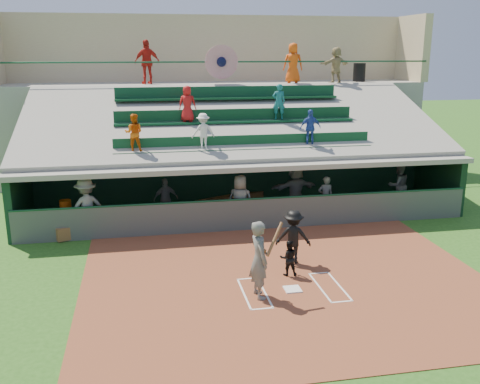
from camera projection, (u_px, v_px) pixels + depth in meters
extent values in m
plane|color=#275618|center=(292.00, 290.00, 14.03)|extent=(100.00, 100.00, 0.00)
cube|color=brown|center=(287.00, 282.00, 14.50)|extent=(11.00, 9.00, 0.02)
cube|color=white|center=(292.00, 289.00, 14.02)|extent=(0.43, 0.43, 0.03)
cube|color=silver|center=(265.00, 292.00, 13.89)|extent=(0.05, 1.80, 0.01)
cube|color=silver|center=(320.00, 287.00, 14.16)|extent=(0.05, 1.80, 0.01)
cube|color=white|center=(244.00, 294.00, 13.79)|extent=(0.05, 1.80, 0.01)
cube|color=white|center=(339.00, 286.00, 14.25)|extent=(0.05, 1.80, 0.01)
cube|color=white|center=(247.00, 279.00, 14.69)|extent=(0.60, 0.05, 0.01)
cube|color=white|center=(319.00, 273.00, 15.06)|extent=(0.60, 0.05, 0.01)
cube|color=white|center=(262.00, 309.00, 12.98)|extent=(0.60, 0.05, 0.01)
cube|color=white|center=(342.00, 302.00, 13.35)|extent=(0.60, 0.05, 0.01)
cube|color=gray|center=(243.00, 215.00, 20.43)|extent=(16.00, 3.50, 0.04)
cube|color=gray|center=(217.00, 130.00, 26.26)|extent=(20.00, 3.00, 4.60)
cube|color=#4E534E|center=(253.00, 215.00, 18.64)|extent=(16.00, 0.06, 1.10)
cylinder|color=#154327|center=(253.00, 199.00, 18.49)|extent=(16.00, 0.08, 0.08)
cube|color=black|center=(235.00, 177.00, 21.82)|extent=(16.00, 0.25, 2.20)
cube|color=#10311C|center=(20.00, 198.00, 18.73)|extent=(0.25, 3.50, 2.20)
cube|color=black|center=(438.00, 178.00, 21.59)|extent=(0.25, 3.50, 2.20)
cube|color=gray|center=(244.00, 159.00, 19.87)|extent=(16.40, 3.90, 0.18)
cube|color=gray|center=(228.00, 167.00, 23.47)|extent=(16.40, 3.50, 2.30)
cube|color=gray|center=(222.00, 135.00, 24.74)|extent=(16.40, 0.30, 4.60)
cube|color=gray|center=(235.00, 119.00, 21.31)|extent=(16.40, 6.51, 2.37)
cube|color=#0C381E|center=(246.00, 149.00, 19.24)|extent=(9.40, 0.42, 0.08)
cube|color=#0E3D22|center=(245.00, 141.00, 19.36)|extent=(9.40, 0.06, 0.45)
cube|color=#0D3B21|center=(237.00, 122.00, 20.85)|extent=(9.40, 0.42, 0.08)
cube|color=#0C361E|center=(236.00, 115.00, 20.97)|extent=(9.40, 0.06, 0.45)
cube|color=#0C361B|center=(229.00, 98.00, 22.46)|extent=(9.40, 0.42, 0.08)
cube|color=#0D3922|center=(228.00, 92.00, 22.58)|extent=(9.40, 0.06, 0.45)
imported|color=#D75C0C|center=(134.00, 133.00, 18.45)|extent=(0.70, 0.58, 1.31)
imported|color=silver|center=(203.00, 131.00, 18.88)|extent=(0.88, 0.58, 1.28)
imported|color=#2847A0|center=(310.00, 128.00, 19.58)|extent=(0.79, 0.35, 1.33)
imported|color=#B61415|center=(187.00, 104.00, 20.41)|extent=(0.76, 0.59, 1.37)
imported|color=#176568|center=(279.00, 102.00, 21.06)|extent=(0.55, 0.40, 1.40)
cylinder|color=#154429|center=(221.00, 62.00, 23.99)|extent=(20.00, 0.07, 0.07)
cylinder|color=red|center=(221.00, 62.00, 23.97)|extent=(1.50, 0.06, 1.50)
sphere|color=black|center=(222.00, 62.00, 23.94)|extent=(0.44, 0.44, 0.44)
cube|color=tan|center=(212.00, 48.00, 26.68)|extent=(20.00, 0.40, 3.20)
cube|color=tan|center=(412.00, 48.00, 27.04)|extent=(0.40, 3.00, 3.20)
imported|color=#545652|center=(259.00, 259.00, 13.39)|extent=(0.57, 0.79, 2.01)
cylinder|color=brown|center=(275.00, 239.00, 13.17)|extent=(0.56, 0.54, 0.75)
sphere|color=brown|center=(264.00, 251.00, 13.36)|extent=(0.10, 0.10, 0.10)
imported|color=black|center=(288.00, 258.00, 14.82)|extent=(0.53, 0.43, 1.01)
imported|color=black|center=(293.00, 237.00, 15.65)|extent=(1.16, 0.86, 1.60)
cube|color=olive|center=(234.00, 200.00, 21.53)|extent=(13.12, 6.41, 0.43)
cube|color=white|center=(66.00, 220.00, 18.57)|extent=(0.93, 0.81, 0.68)
cylinder|color=#C54B0B|center=(65.00, 206.00, 18.39)|extent=(0.40, 0.40, 0.40)
imported|color=#61645F|center=(86.00, 207.00, 17.85)|extent=(1.47, 1.18, 1.98)
imported|color=#545652|center=(166.00, 199.00, 19.66)|extent=(0.96, 0.54, 1.55)
imported|color=#545651|center=(240.00, 201.00, 18.80)|extent=(1.07, 0.92, 1.86)
imported|color=#5B5E59|center=(295.00, 189.00, 20.19)|extent=(1.87, 0.83, 1.95)
imported|color=#61645F|center=(325.00, 197.00, 19.92)|extent=(0.59, 0.40, 1.56)
imported|color=#535551|center=(398.00, 185.00, 21.10)|extent=(0.94, 0.77, 1.81)
cylinder|color=black|center=(359.00, 72.00, 26.39)|extent=(0.60, 0.60, 0.89)
imported|color=red|center=(147.00, 62.00, 24.22)|extent=(1.25, 0.79, 1.98)
imported|color=#EE500E|center=(293.00, 63.00, 24.70)|extent=(1.00, 0.75, 1.85)
imported|color=tan|center=(336.00, 65.00, 25.04)|extent=(1.62, 0.86, 1.67)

